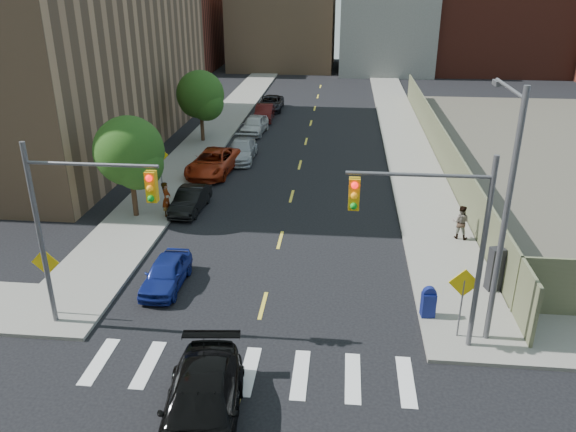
% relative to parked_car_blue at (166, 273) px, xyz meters
% --- Properties ---
extents(sidewalk_nw, '(3.50, 73.00, 0.15)m').
position_rel_parked_car_blue_xyz_m(sidewalk_nw, '(-3.55, 32.42, -0.55)').
color(sidewalk_nw, gray).
rests_on(sidewalk_nw, ground).
extents(sidewalk_ne, '(3.50, 73.00, 0.15)m').
position_rel_parked_car_blue_xyz_m(sidewalk_ne, '(11.95, 32.42, -0.55)').
color(sidewalk_ne, gray).
rests_on(sidewalk_ne, ground).
extents(fence_north, '(0.12, 44.00, 2.50)m').
position_rel_parked_car_blue_xyz_m(fence_north, '(13.80, 18.92, 0.62)').
color(fence_north, '#6C714F').
rests_on(fence_north, ground).
extents(building_nw, '(22.00, 30.00, 16.00)m').
position_rel_parked_car_blue_xyz_m(building_nw, '(-17.80, 20.92, 7.37)').
color(building_nw, '#8C6B4C').
rests_on(building_nw, ground).
extents(bg_bldg_west, '(14.00, 18.00, 12.00)m').
position_rel_parked_car_blue_xyz_m(bg_bldg_west, '(-17.80, 60.92, 5.37)').
color(bg_bldg_west, '#592319').
rests_on(bg_bldg_west, ground).
extents(bg_bldg_midwest, '(14.00, 16.00, 15.00)m').
position_rel_parked_car_blue_xyz_m(bg_bldg_midwest, '(-1.80, 62.92, 6.87)').
color(bg_bldg_midwest, '#8C6B4C').
rests_on(bg_bldg_midwest, ground).
extents(bg_bldg_center, '(12.00, 16.00, 10.00)m').
position_rel_parked_car_blue_xyz_m(bg_bldg_center, '(12.20, 60.92, 4.37)').
color(bg_bldg_center, gray).
rests_on(bg_bldg_center, ground).
extents(bg_bldg_east, '(18.00, 18.00, 16.00)m').
position_rel_parked_car_blue_xyz_m(bg_bldg_east, '(26.20, 62.92, 7.37)').
color(bg_bldg_east, '#592319').
rests_on(bg_bldg_east, ground).
extents(signal_nw, '(4.59, 0.30, 7.00)m').
position_rel_parked_car_blue_xyz_m(signal_nw, '(-1.78, -3.08, 3.90)').
color(signal_nw, '#59595E').
rests_on(signal_nw, ground).
extents(signal_ne, '(4.59, 0.30, 7.00)m').
position_rel_parked_car_blue_xyz_m(signal_ne, '(10.18, -3.08, 3.90)').
color(signal_ne, '#59595E').
rests_on(signal_ne, ground).
extents(streetlight_ne, '(0.25, 3.70, 9.00)m').
position_rel_parked_car_blue_xyz_m(streetlight_ne, '(12.40, -2.19, 4.59)').
color(streetlight_ne, '#59595E').
rests_on(streetlight_ne, ground).
extents(warn_sign_nw, '(1.06, 0.06, 2.83)m').
position_rel_parked_car_blue_xyz_m(warn_sign_nw, '(-3.60, -2.58, 1.37)').
color(warn_sign_nw, '#59595E').
rests_on(warn_sign_nw, ground).
extents(warn_sign_ne, '(1.06, 0.06, 2.83)m').
position_rel_parked_car_blue_xyz_m(warn_sign_ne, '(11.40, -2.58, 1.37)').
color(warn_sign_ne, '#59595E').
rests_on(warn_sign_ne, ground).
extents(warn_sign_midwest, '(1.06, 0.06, 2.83)m').
position_rel_parked_car_blue_xyz_m(warn_sign_midwest, '(-3.60, 10.92, 1.37)').
color(warn_sign_midwest, '#59595E').
rests_on(warn_sign_midwest, ground).
extents(tree_west_near, '(3.66, 3.64, 5.52)m').
position_rel_parked_car_blue_xyz_m(tree_west_near, '(-3.80, 6.96, 2.85)').
color(tree_west_near, '#332114').
rests_on(tree_west_near, ground).
extents(tree_west_far, '(3.66, 3.64, 5.52)m').
position_rel_parked_car_blue_xyz_m(tree_west_far, '(-3.80, 21.96, 2.85)').
color(tree_west_far, '#332114').
rests_on(tree_west_far, ground).
extents(parked_car_blue, '(1.52, 3.70, 1.25)m').
position_rel_parked_car_blue_xyz_m(parked_car_blue, '(0.00, 0.00, 0.00)').
color(parked_car_blue, navy).
rests_on(parked_car_blue, ground).
extents(parked_car_black, '(1.58, 3.96, 1.28)m').
position_rel_parked_car_blue_xyz_m(parked_car_black, '(-1.13, 8.15, 0.01)').
color(parked_car_black, black).
rests_on(parked_car_black, ground).
extents(parked_car_red, '(3.07, 5.71, 1.52)m').
position_rel_parked_car_blue_xyz_m(parked_car_red, '(-1.30, 14.57, 0.13)').
color(parked_car_red, '#98280F').
rests_on(parked_car_red, ground).
extents(parked_car_silver, '(2.05, 4.81, 1.38)m').
position_rel_parked_car_blue_xyz_m(parked_car_silver, '(0.00, 17.68, 0.06)').
color(parked_car_silver, '#9A9DA2').
rests_on(parked_car_silver, ground).
extents(parked_car_white, '(2.09, 4.49, 1.49)m').
position_rel_parked_car_blue_xyz_m(parked_car_white, '(-0.19, 24.84, 0.12)').
color(parked_car_white, '#B5B5B5').
rests_on(parked_car_white, ground).
extents(parked_car_maroon, '(1.69, 4.39, 1.43)m').
position_rel_parked_car_blue_xyz_m(parked_car_maroon, '(0.00, 29.41, 0.09)').
color(parked_car_maroon, '#3C0D0C').
rests_on(parked_car_maroon, ground).
extents(parked_car_grey, '(2.34, 4.90, 1.35)m').
position_rel_parked_car_blue_xyz_m(parked_car_grey, '(0.00, 33.80, 0.05)').
color(parked_car_grey, black).
rests_on(parked_car_grey, ground).
extents(black_sedan, '(2.72, 5.59, 1.57)m').
position_rel_parked_car_blue_xyz_m(black_sedan, '(3.40, -7.72, 0.16)').
color(black_sedan, black).
rests_on(black_sedan, ground).
extents(mailbox, '(0.55, 0.45, 1.24)m').
position_rel_parked_car_blue_xyz_m(mailbox, '(10.50, -1.40, 0.12)').
color(mailbox, navy).
rests_on(mailbox, sidewalk_ne).
extents(payphone, '(0.65, 0.58, 1.85)m').
position_rel_parked_car_blue_xyz_m(payphone, '(13.40, 0.88, 0.45)').
color(payphone, black).
rests_on(payphone, sidewalk_ne).
extents(pedestrian_west, '(0.48, 0.71, 1.87)m').
position_rel_parked_car_blue_xyz_m(pedestrian_west, '(-2.10, 7.05, 0.46)').
color(pedestrian_west, gray).
rests_on(pedestrian_west, sidewalk_nw).
extents(pedestrian_east, '(0.98, 0.87, 1.69)m').
position_rel_parked_car_blue_xyz_m(pedestrian_east, '(12.91, 5.73, 0.37)').
color(pedestrian_east, gray).
rests_on(pedestrian_east, sidewalk_ne).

